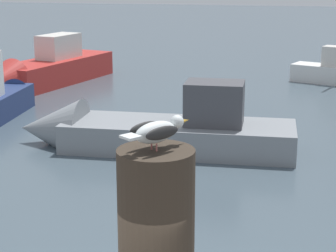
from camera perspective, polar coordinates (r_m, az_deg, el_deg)
The scene contains 4 objects.
mooring_post at distance 2.93m, azimuth -1.13°, elevation -11.76°, with size 0.37×0.37×1.01m, color #382D23.
seagull at distance 2.72m, azimuth -1.09°, elevation -0.48°, with size 0.27×0.35×0.14m.
boat_grey at distance 12.28m, azimuth -2.76°, elevation -0.42°, with size 5.83×1.75×1.80m.
boat_red at distance 19.32m, azimuth -11.85°, elevation 5.21°, with size 2.59×5.89×1.77m.
Camera 1 is at (1.73, -2.99, 3.60)m, focal length 63.49 mm.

